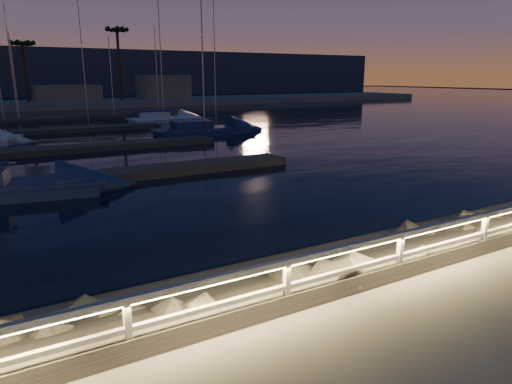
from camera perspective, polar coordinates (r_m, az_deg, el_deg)
ground at (r=8.61m, az=-1.96°, el=-16.18°), size 400.00×400.00×0.00m
harbor_water at (r=38.31m, az=-24.65°, el=5.01°), size 400.00×440.00×0.60m
guard_rail at (r=8.21m, az=-2.43°, el=-11.64°), size 44.11×0.12×1.06m
floating_docks at (r=39.50m, az=-24.94°, el=6.06°), size 22.00×36.00×0.40m
far_shore at (r=80.78m, az=-28.08°, el=9.77°), size 160.00×14.00×5.20m
palm_center at (r=79.87m, az=-27.21°, el=15.97°), size 3.00×3.00×9.70m
palm_right at (r=81.21m, az=-16.98°, el=18.43°), size 3.00×3.00×12.20m
sailboat_h at (r=40.46m, az=-6.78°, el=7.79°), size 9.25×3.12×15.44m
sailboat_l at (r=52.18m, az=-11.68°, el=9.00°), size 7.97×2.82×13.26m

